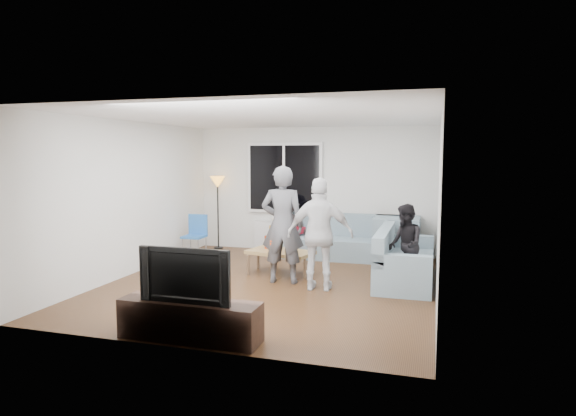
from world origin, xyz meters
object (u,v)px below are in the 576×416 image
(player_right, at_px, (320,234))
(coffee_table, at_px, (280,262))
(sofa_back_section, at_px, (342,237))
(television, at_px, (189,274))
(sofa_right_section, at_px, (406,256))
(spectator_back, at_px, (289,226))
(spectator_right, at_px, (405,245))
(side_chair, at_px, (194,237))
(tv_console, at_px, (190,320))
(floor_lamp, at_px, (218,213))
(player_left, at_px, (283,225))

(player_right, bearing_deg, coffee_table, -48.03)
(sofa_back_section, height_order, television, television)
(sofa_right_section, relative_size, television, 1.89)
(spectator_back, bearing_deg, spectator_right, -46.48)
(side_chair, distance_m, television, 4.35)
(player_right, xyz_separation_m, spectator_right, (1.21, 0.64, -0.21))
(tv_console, bearing_deg, floor_lamp, 111.27)
(sofa_back_section, xyz_separation_m, player_right, (0.09, -2.37, 0.42))
(sofa_right_section, height_order, side_chair, side_chair)
(spectator_right, bearing_deg, player_left, -97.02)
(sofa_right_section, relative_size, floor_lamp, 1.28)
(sofa_right_section, xyz_separation_m, coffee_table, (-2.09, -0.04, -0.22))
(player_left, bearing_deg, television, 77.95)
(spectator_right, bearing_deg, side_chair, -120.69)
(player_left, height_order, player_right, player_left)
(sofa_back_section, height_order, player_right, player_right)
(side_chair, distance_m, tv_console, 4.34)
(coffee_table, xyz_separation_m, spectator_back, (-0.32, 1.60, 0.39))
(floor_lamp, bearing_deg, coffee_table, -42.20)
(coffee_table, height_order, spectator_right, spectator_right)
(sofa_back_section, xyz_separation_m, floor_lamp, (-2.77, 0.23, 0.36))
(side_chair, xyz_separation_m, player_left, (2.20, -1.23, 0.50))
(player_left, bearing_deg, side_chair, -35.98)
(sofa_back_section, relative_size, coffee_table, 2.09)
(side_chair, bearing_deg, spectator_back, 28.86)
(player_right, distance_m, television, 2.57)
(coffee_table, height_order, spectator_back, spectator_back)
(player_left, xyz_separation_m, television, (-0.25, -2.64, -0.19))
(floor_lamp, height_order, spectator_right, floor_lamp)
(spectator_right, height_order, tv_console, spectator_right)
(sofa_right_section, relative_size, tv_console, 1.25)
(floor_lamp, distance_m, spectator_back, 1.69)
(sofa_back_section, distance_m, coffee_table, 1.77)
(spectator_right, bearing_deg, player_right, -81.21)
(sofa_right_section, bearing_deg, spectator_back, 57.16)
(player_left, xyz_separation_m, spectator_back, (-0.53, 2.16, -0.34))
(sofa_back_section, bearing_deg, sofa_right_section, -49.51)
(player_left, relative_size, spectator_right, 1.46)
(television, bearing_deg, coffee_table, 89.33)
(floor_lamp, xyz_separation_m, player_left, (2.20, -2.36, 0.15))
(sofa_right_section, xyz_separation_m, player_right, (-1.21, -0.84, 0.42))
(side_chair, height_order, player_left, player_left)
(side_chair, relative_size, player_right, 0.51)
(player_right, xyz_separation_m, tv_console, (-0.91, -2.40, -0.63))
(sofa_right_section, height_order, tv_console, sofa_right_section)
(player_right, distance_m, spectator_back, 2.69)
(coffee_table, relative_size, spectator_right, 0.86)
(sofa_right_section, bearing_deg, coffee_table, 91.22)
(spectator_back, relative_size, television, 1.11)
(side_chair, distance_m, player_left, 2.57)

